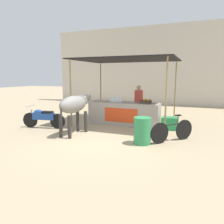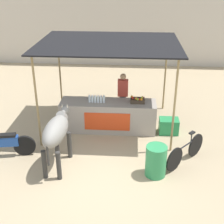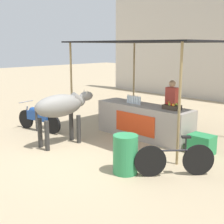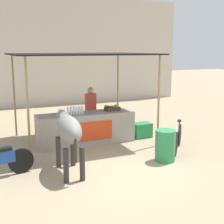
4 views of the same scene
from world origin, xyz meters
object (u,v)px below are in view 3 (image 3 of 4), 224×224
Objects in this scene: fruit_crate at (172,107)px; cow at (61,107)px; motorcycle_parked at (38,117)px; bicycle_leaning at (175,160)px; water_barrel at (125,154)px; stall_counter at (144,121)px; vendor_behind_counter at (171,107)px; cooler_box at (202,144)px.

fruit_crate is 0.24× the size of cow.
motorcycle_parked reaches higher than bicycle_leaning.
fruit_crate is at bearing 101.23° from water_barrel.
motorcycle_parked is 5.01m from bicycle_leaning.
cow is 1.80m from motorcycle_parked.
motorcycle_parked is (-2.80, -1.77, -0.05)m from stall_counter.
motorcycle_parked is at bearing -153.95° from fruit_crate.
vendor_behind_counter reaches higher than water_barrel.
fruit_crate is (0.91, 0.05, 0.55)m from stall_counter.
fruit_crate is at bearing 46.12° from cow.
stall_counter is 1.07m from fruit_crate.
vendor_behind_counter is 2.00× the size of water_barrel.
fruit_crate is 0.25× the size of motorcycle_parked.
water_barrel is 0.45× the size of cow.
fruit_crate is at bearing 26.05° from motorcycle_parked.
stall_counter is at bearing -176.99° from fruit_crate.
cow is at bearing -10.85° from motorcycle_parked.
water_barrel is (0.95, -3.07, -0.44)m from vendor_behind_counter.
cow is (-2.52, 0.23, 0.62)m from water_barrel.
motorcycle_parked is (-1.66, 0.32, -0.60)m from cow.
vendor_behind_counter is at bearing 150.31° from cooler_box.
vendor_behind_counter is 3.25m from water_barrel.
bicycle_leaning is at bearing 6.21° from cow.
fruit_crate reaches higher than motorcycle_parked.
water_barrel is (1.38, -2.32, -0.07)m from stall_counter.
cow is (-1.57, -2.84, 0.18)m from vendor_behind_counter.
fruit_crate is 0.27× the size of vendor_behind_counter.
motorcycle_parked is 1.41× the size of bicycle_leaning.
water_barrel is 1.02m from bicycle_leaning.
cow is at bearing -118.95° from vendor_behind_counter.
bicycle_leaning is (3.35, 0.36, -0.68)m from cow.
water_barrel is (0.47, -2.37, -0.62)m from fruit_crate.
water_barrel is 4.22m from motorcycle_parked.
bicycle_leaning is at bearing 35.78° from water_barrel.
cow reaches higher than fruit_crate.
vendor_behind_counter is at bearing 124.39° from fruit_crate.
vendor_behind_counter is 4.12m from motorcycle_parked.
water_barrel is at bearing -59.17° from stall_counter.
water_barrel is 0.46× the size of motorcycle_parked.
stall_counter is at bearing 120.83° from water_barrel.
cooler_box is 1.66m from bicycle_leaning.
bicycle_leaning is at bearing 0.52° from motorcycle_parked.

